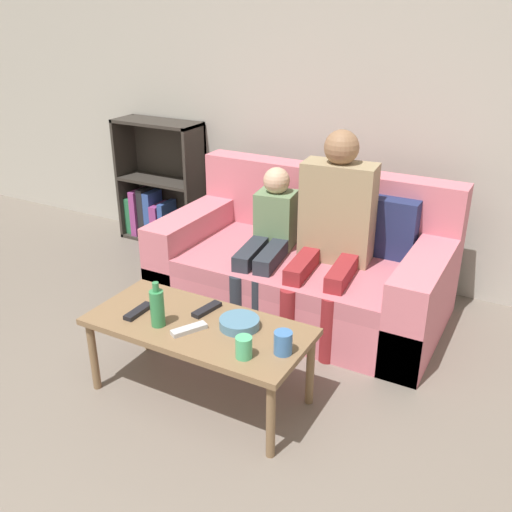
{
  "coord_description": "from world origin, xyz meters",
  "views": [
    {
      "loc": [
        1.28,
        -0.75,
        1.8
      ],
      "look_at": [
        -0.04,
        1.66,
        0.57
      ],
      "focal_mm": 40.0,
      "sensor_mm": 36.0,
      "label": 1
    }
  ],
  "objects_px": {
    "cup_near": "(244,347)",
    "tv_remote_2": "(138,311)",
    "person_adult": "(334,221)",
    "tv_remote_0": "(207,309)",
    "person_child": "(268,237)",
    "tv_remote_1": "(189,329)",
    "coffee_table": "(198,331)",
    "bottle": "(157,307)",
    "cup_far": "(283,343)",
    "snack_bowl": "(239,323)",
    "couch": "(305,268)",
    "bookshelf": "(159,193)"
  },
  "relations": [
    {
      "from": "couch",
      "to": "person_child",
      "type": "bearing_deg",
      "value": -141.93
    },
    {
      "from": "cup_near",
      "to": "tv_remote_1",
      "type": "relative_size",
      "value": 0.57
    },
    {
      "from": "bookshelf",
      "to": "coffee_table",
      "type": "relative_size",
      "value": 0.91
    },
    {
      "from": "person_child",
      "to": "tv_remote_2",
      "type": "distance_m",
      "value": 1.01
    },
    {
      "from": "person_adult",
      "to": "tv_remote_0",
      "type": "relative_size",
      "value": 6.59
    },
    {
      "from": "couch",
      "to": "tv_remote_2",
      "type": "xyz_separation_m",
      "value": [
        -0.38,
        -1.13,
        0.15
      ]
    },
    {
      "from": "tv_remote_1",
      "to": "snack_bowl",
      "type": "distance_m",
      "value": 0.23
    },
    {
      "from": "person_child",
      "to": "bottle",
      "type": "distance_m",
      "value": 1.03
    },
    {
      "from": "coffee_table",
      "to": "cup_far",
      "type": "relative_size",
      "value": 10.41
    },
    {
      "from": "person_child",
      "to": "tv_remote_2",
      "type": "bearing_deg",
      "value": -109.82
    },
    {
      "from": "person_child",
      "to": "tv_remote_1",
      "type": "relative_size",
      "value": 5.18
    },
    {
      "from": "couch",
      "to": "tv_remote_0",
      "type": "bearing_deg",
      "value": -96.04
    },
    {
      "from": "tv_remote_0",
      "to": "snack_bowl",
      "type": "xyz_separation_m",
      "value": [
        0.22,
        -0.05,
        0.01
      ]
    },
    {
      "from": "coffee_table",
      "to": "tv_remote_2",
      "type": "distance_m",
      "value": 0.32
    },
    {
      "from": "person_adult",
      "to": "tv_remote_1",
      "type": "xyz_separation_m",
      "value": [
        -0.28,
        -1.07,
        -0.23
      ]
    },
    {
      "from": "cup_near",
      "to": "person_adult",
      "type": "bearing_deg",
      "value": 92.48
    },
    {
      "from": "couch",
      "to": "snack_bowl",
      "type": "height_order",
      "value": "couch"
    },
    {
      "from": "coffee_table",
      "to": "person_adult",
      "type": "relative_size",
      "value": 0.92
    },
    {
      "from": "tv_remote_1",
      "to": "bottle",
      "type": "distance_m",
      "value": 0.18
    },
    {
      "from": "person_child",
      "to": "cup_near",
      "type": "distance_m",
      "value": 1.15
    },
    {
      "from": "cup_near",
      "to": "tv_remote_2",
      "type": "bearing_deg",
      "value": 173.13
    },
    {
      "from": "couch",
      "to": "tv_remote_0",
      "type": "height_order",
      "value": "couch"
    },
    {
      "from": "person_child",
      "to": "tv_remote_1",
      "type": "height_order",
      "value": "person_child"
    },
    {
      "from": "tv_remote_1",
      "to": "snack_bowl",
      "type": "relative_size",
      "value": 0.91
    },
    {
      "from": "person_adult",
      "to": "cup_far",
      "type": "distance_m",
      "value": 1.05
    },
    {
      "from": "coffee_table",
      "to": "cup_far",
      "type": "height_order",
      "value": "cup_far"
    },
    {
      "from": "tv_remote_2",
      "to": "couch",
      "type": "bearing_deg",
      "value": 71.34
    },
    {
      "from": "person_adult",
      "to": "person_child",
      "type": "height_order",
      "value": "person_adult"
    },
    {
      "from": "person_adult",
      "to": "tv_remote_0",
      "type": "height_order",
      "value": "person_adult"
    },
    {
      "from": "couch",
      "to": "cup_far",
      "type": "distance_m",
      "value": 1.18
    },
    {
      "from": "person_adult",
      "to": "tv_remote_2",
      "type": "height_order",
      "value": "person_adult"
    },
    {
      "from": "bookshelf",
      "to": "bottle",
      "type": "height_order",
      "value": "bookshelf"
    },
    {
      "from": "couch",
      "to": "cup_near",
      "type": "distance_m",
      "value": 1.25
    },
    {
      "from": "tv_remote_2",
      "to": "bottle",
      "type": "xyz_separation_m",
      "value": [
        0.15,
        -0.04,
        0.08
      ]
    },
    {
      "from": "coffee_table",
      "to": "tv_remote_1",
      "type": "height_order",
      "value": "tv_remote_1"
    },
    {
      "from": "cup_far",
      "to": "bottle",
      "type": "bearing_deg",
      "value": -173.26
    },
    {
      "from": "couch",
      "to": "cup_far",
      "type": "relative_size",
      "value": 16.91
    },
    {
      "from": "tv_remote_2",
      "to": "bookshelf",
      "type": "bearing_deg",
      "value": 124.75
    },
    {
      "from": "coffee_table",
      "to": "cup_near",
      "type": "xyz_separation_m",
      "value": [
        0.33,
        -0.13,
        0.09
      ]
    },
    {
      "from": "person_adult",
      "to": "tv_remote_1",
      "type": "height_order",
      "value": "person_adult"
    },
    {
      "from": "tv_remote_1",
      "to": "person_adult",
      "type": "bearing_deg",
      "value": 104.38
    },
    {
      "from": "couch",
      "to": "person_adult",
      "type": "height_order",
      "value": "person_adult"
    },
    {
      "from": "person_adult",
      "to": "cup_near",
      "type": "height_order",
      "value": "person_adult"
    },
    {
      "from": "cup_far",
      "to": "tv_remote_2",
      "type": "bearing_deg",
      "value": -177.63
    },
    {
      "from": "coffee_table",
      "to": "tv_remote_2",
      "type": "relative_size",
      "value": 6.3
    },
    {
      "from": "person_adult",
      "to": "snack_bowl",
      "type": "height_order",
      "value": "person_adult"
    },
    {
      "from": "bottle",
      "to": "cup_far",
      "type": "bearing_deg",
      "value": 6.74
    },
    {
      "from": "cup_near",
      "to": "tv_remote_0",
      "type": "bearing_deg",
      "value": 144.47
    },
    {
      "from": "person_child",
      "to": "cup_near",
      "type": "xyz_separation_m",
      "value": [
        0.44,
        -1.06,
        -0.04
      ]
    },
    {
      "from": "cup_near",
      "to": "snack_bowl",
      "type": "height_order",
      "value": "cup_near"
    }
  ]
}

